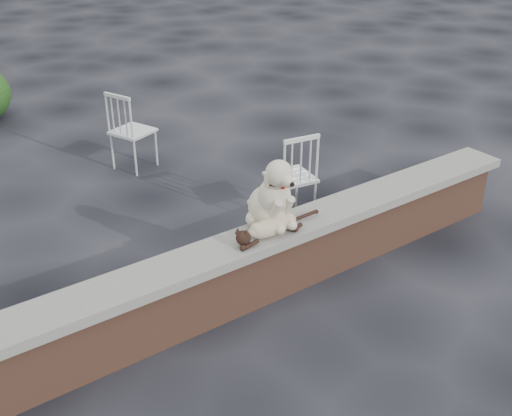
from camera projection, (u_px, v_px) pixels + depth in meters
ground at (232, 307)px, 5.13m from camera, size 60.00×60.00×0.00m
brick_wall at (232, 281)px, 5.02m from camera, size 6.00×0.30×0.50m
capstone at (231, 250)px, 4.88m from camera, size 6.20×0.40×0.08m
dog at (269, 190)px, 5.01m from camera, size 0.41×0.54×0.62m
cat at (272, 225)px, 4.97m from camera, size 1.01×0.25×0.17m
chair_c at (291, 175)px, 6.24m from camera, size 0.64×0.64×0.94m
chair_e at (133, 130)px, 7.35m from camera, size 0.72×0.72×0.94m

